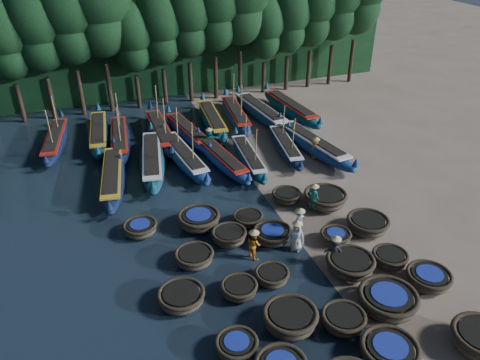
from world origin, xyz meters
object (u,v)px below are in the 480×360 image
object	(u,v)px
coracle_19	(368,224)
fisherman_1	(314,197)
coracle_22	(248,219)
long_boat_10	(99,133)
coracle_23	(287,196)
coracle_24	(325,198)
coracle_10	(181,297)
long_boat_2	(113,177)
coracle_17	(272,234)
long_boat_17	(291,108)
long_boat_3	(152,160)
long_boat_4	(184,157)
coracle_18	(336,237)
long_boat_12	(161,132)
long_boat_16	(261,112)
long_boat_5	(222,159)
fisherman_6	(315,147)
coracle_11	(239,289)
fisherman_3	(335,250)
coracle_13	(350,264)
coracle_3	(389,351)
long_boat_6	(249,157)
long_boat_7	(285,146)
coracle_7	(343,320)
coracle_8	(388,300)
long_boat_14	(212,120)
coracle_21	(199,219)
coracle_6	(290,318)
long_boat_15	(236,115)
fisherman_0	(296,235)
coracle_14	(390,258)
long_boat_8	(313,145)
coracle_20	(140,228)
fisherman_5	(209,139)
long_boat_13	(188,132)
coracle_15	(194,257)
fisherman_4	(299,222)
fisherman_2	(254,243)
coracle_12	(272,276)
long_boat_11	(120,139)

from	to	relation	value
coracle_19	fisherman_1	xyz separation A→B (m)	(-1.85, 2.63, 0.50)
coracle_22	long_boat_10	world-z (taller)	long_boat_10
coracle_23	coracle_24	xyz separation A→B (m)	(1.90, -1.14, 0.10)
coracle_10	long_boat_2	bearing A→B (deg)	97.68
coracle_17	long_boat_17	distance (m)	17.19
long_boat_3	long_boat_4	size ratio (longest dim) A/B	1.05
coracle_18	coracle_23	size ratio (longest dim) A/B	1.00
long_boat_12	long_boat_16	distance (m)	8.47
long_boat_17	long_boat_2	bearing A→B (deg)	-161.32
long_boat_5	long_boat_16	xyz separation A→B (m)	(5.48, 6.50, 0.09)
long_boat_2	fisherman_6	distance (m)	13.44
coracle_10	coracle_11	distance (m)	2.53
coracle_11	long_boat_17	xyz separation A→B (m)	(11.13, 18.19, 0.24)
fisherman_3	long_boat_17	bearing A→B (deg)	-75.78
coracle_13	long_boat_2	world-z (taller)	long_boat_2
coracle_3	coracle_17	xyz separation A→B (m)	(-1.18, 8.25, -0.04)
coracle_22	long_boat_6	world-z (taller)	long_boat_6
long_boat_6	long_boat_7	xyz separation A→B (m)	(3.03, 0.71, 0.00)
coracle_3	coracle_7	bearing A→B (deg)	111.28
coracle_7	coracle_22	size ratio (longest dim) A/B	1.23
coracle_8	long_boat_14	size ratio (longest dim) A/B	0.30
coracle_21	long_boat_5	xyz separation A→B (m)	(3.30, 6.18, 0.05)
coracle_6	fisherman_3	size ratio (longest dim) A/B	1.35
long_boat_15	long_boat_16	xyz separation A→B (m)	(2.06, -0.28, 0.05)
coracle_3	coracle_23	xyz separation A→B (m)	(1.10, 11.42, -0.08)
coracle_7	long_boat_4	size ratio (longest dim) A/B	0.24
coracle_21	fisherman_0	size ratio (longest dim) A/B	1.48
coracle_14	coracle_22	distance (m)	7.49
long_boat_10	coracle_21	bearing A→B (deg)	-67.61
long_boat_8	fisherman_0	bearing A→B (deg)	-131.31
coracle_20	fisherman_5	world-z (taller)	fisherman_5
coracle_11	coracle_14	world-z (taller)	coracle_11
long_boat_12	long_boat_16	xyz separation A→B (m)	(8.41, 1.03, 0.02)
coracle_21	long_boat_10	xyz separation A→B (m)	(-3.93, 13.05, 0.09)
long_boat_13	long_boat_4	bearing A→B (deg)	-117.24
long_boat_5	long_boat_15	bearing A→B (deg)	55.18
long_boat_5	fisherman_3	bearing A→B (deg)	-88.12
coracle_8	coracle_14	xyz separation A→B (m)	(1.87, 2.43, -0.12)
coracle_15	long_boat_2	bearing A→B (deg)	107.13
long_boat_3	fisherman_5	world-z (taller)	fisherman_5
coracle_3	long_boat_3	xyz separation A→B (m)	(-5.42, 18.16, 0.15)
long_boat_7	long_boat_13	distance (m)	7.43
long_boat_14	fisherman_4	bearing A→B (deg)	-84.66
fisherman_2	coracle_12	bearing A→B (deg)	171.82
long_boat_4	coracle_21	bearing A→B (deg)	-104.30
coracle_15	long_boat_6	xyz separation A→B (m)	(6.08, 8.61, 0.10)
long_boat_7	long_boat_13	xyz separation A→B (m)	(-5.81, 4.63, 0.04)
coracle_24	long_boat_15	distance (m)	13.41
coracle_17	long_boat_2	bearing A→B (deg)	129.14
long_boat_11	long_boat_15	xyz separation A→B (m)	(9.34, 1.41, 0.00)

